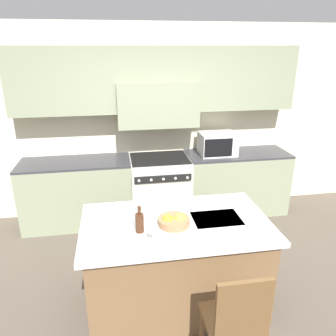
{
  "coord_description": "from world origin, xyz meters",
  "views": [
    {
      "loc": [
        -0.6,
        -2.37,
        2.4
      ],
      "look_at": [
        -0.05,
        0.91,
        1.15
      ],
      "focal_mm": 35.0,
      "sensor_mm": 36.0,
      "label": 1
    }
  ],
  "objects_px": {
    "microwave": "(217,144)",
    "fruit_bowl": "(174,221)",
    "range_stove": "(160,188)",
    "wine_bottle": "(140,222)",
    "wine_glass_far": "(142,201)",
    "wine_glass_near": "(152,227)",
    "island_chair": "(236,320)"
  },
  "relations": [
    {
      "from": "island_chair",
      "to": "wine_glass_far",
      "type": "distance_m",
      "value": 1.3
    },
    {
      "from": "wine_glass_near",
      "to": "wine_glass_far",
      "type": "relative_size",
      "value": 1.0
    },
    {
      "from": "wine_bottle",
      "to": "wine_glass_far",
      "type": "bearing_deg",
      "value": 81.39
    },
    {
      "from": "wine_bottle",
      "to": "fruit_bowl",
      "type": "xyz_separation_m",
      "value": [
        0.31,
        0.07,
        -0.05
      ]
    },
    {
      "from": "wine_glass_near",
      "to": "fruit_bowl",
      "type": "bearing_deg",
      "value": 44.93
    },
    {
      "from": "wine_glass_near",
      "to": "microwave",
      "type": "bearing_deg",
      "value": 59.65
    },
    {
      "from": "microwave",
      "to": "range_stove",
      "type": "bearing_deg",
      "value": -178.73
    },
    {
      "from": "microwave",
      "to": "wine_bottle",
      "type": "bearing_deg",
      "value": -124.31
    },
    {
      "from": "microwave",
      "to": "wine_bottle",
      "type": "relative_size",
      "value": 2.1
    },
    {
      "from": "range_stove",
      "to": "wine_bottle",
      "type": "distance_m",
      "value": 1.97
    },
    {
      "from": "range_stove",
      "to": "microwave",
      "type": "distance_m",
      "value": 1.04
    },
    {
      "from": "microwave",
      "to": "fruit_bowl",
      "type": "height_order",
      "value": "microwave"
    },
    {
      "from": "range_stove",
      "to": "wine_bottle",
      "type": "bearing_deg",
      "value": -103.22
    },
    {
      "from": "microwave",
      "to": "wine_glass_near",
      "type": "distance_m",
      "value": 2.34
    },
    {
      "from": "fruit_bowl",
      "to": "wine_bottle",
      "type": "bearing_deg",
      "value": -167.97
    },
    {
      "from": "wine_glass_near",
      "to": "island_chair",
      "type": "bearing_deg",
      "value": -46.42
    },
    {
      "from": "fruit_bowl",
      "to": "range_stove",
      "type": "bearing_deg",
      "value": 86.05
    },
    {
      "from": "island_chair",
      "to": "fruit_bowl",
      "type": "relative_size",
      "value": 3.36
    },
    {
      "from": "range_stove",
      "to": "wine_glass_near",
      "type": "bearing_deg",
      "value": -99.72
    },
    {
      "from": "range_stove",
      "to": "microwave",
      "type": "bearing_deg",
      "value": 1.27
    },
    {
      "from": "island_chair",
      "to": "fruit_bowl",
      "type": "bearing_deg",
      "value": 112.0
    },
    {
      "from": "range_stove",
      "to": "wine_glass_far",
      "type": "relative_size",
      "value": 5.05
    },
    {
      "from": "range_stove",
      "to": "microwave",
      "type": "relative_size",
      "value": 1.83
    },
    {
      "from": "wine_bottle",
      "to": "wine_glass_near",
      "type": "xyz_separation_m",
      "value": [
        0.09,
        -0.15,
        0.03
      ]
    },
    {
      "from": "microwave",
      "to": "fruit_bowl",
      "type": "xyz_separation_m",
      "value": [
        -0.96,
        -1.8,
        -0.15
      ]
    },
    {
      "from": "wine_glass_far",
      "to": "fruit_bowl",
      "type": "relative_size",
      "value": 0.64
    },
    {
      "from": "wine_bottle",
      "to": "wine_glass_near",
      "type": "relative_size",
      "value": 1.32
    },
    {
      "from": "range_stove",
      "to": "wine_bottle",
      "type": "xyz_separation_m",
      "value": [
        -0.43,
        -1.85,
        0.53
      ]
    },
    {
      "from": "island_chair",
      "to": "wine_glass_far",
      "type": "xyz_separation_m",
      "value": [
        -0.57,
        1.06,
        0.49
      ]
    },
    {
      "from": "range_stove",
      "to": "island_chair",
      "type": "xyz_separation_m",
      "value": [
        0.19,
        -2.56,
        0.07
      ]
    },
    {
      "from": "wine_glass_near",
      "to": "wine_glass_far",
      "type": "bearing_deg",
      "value": 94.51
    },
    {
      "from": "microwave",
      "to": "island_chair",
      "type": "xyz_separation_m",
      "value": [
        -0.65,
        -2.58,
        -0.55
      ]
    }
  ]
}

